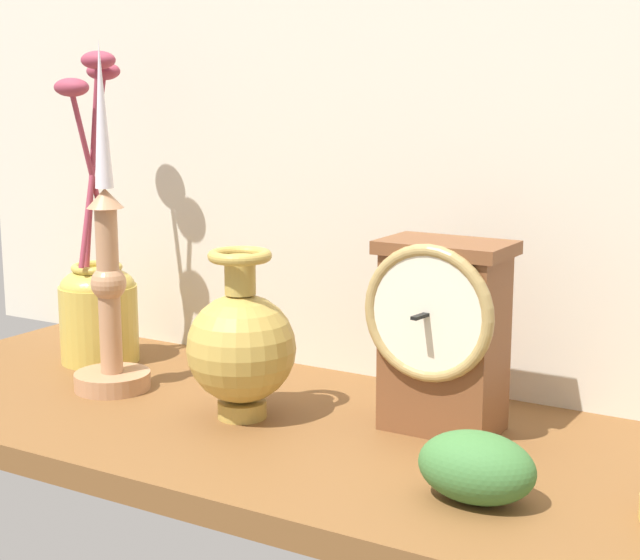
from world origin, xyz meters
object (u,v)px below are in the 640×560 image
mantel_clock (442,332)px  candlestick_tall_center (109,287)px  brass_vase_jar (98,293)px  brass_vase_bulbous (241,345)px

mantel_clock → candlestick_tall_center: candlestick_tall_center is taller
candlestick_tall_center → brass_vase_jar: 11.70cm
mantel_clock → brass_vase_bulbous: size_ratio=1.10×
candlestick_tall_center → brass_vase_bulbous: (16.78, -0.38, -3.77)cm
mantel_clock → brass_vase_jar: bearing=177.9°
brass_vase_bulbous → candlestick_tall_center: bearing=178.7°
candlestick_tall_center → brass_vase_bulbous: size_ratio=2.20×
brass_vase_jar → candlestick_tall_center: bearing=-40.7°
candlestick_tall_center → brass_vase_jar: (-8.60, 7.40, -2.87)cm
mantel_clock → candlestick_tall_center: 35.01cm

